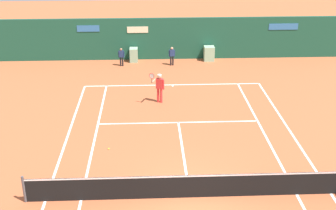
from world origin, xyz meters
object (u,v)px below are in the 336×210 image
at_px(ball_kid_right_post, 121,56).
at_px(player_on_baseline, 159,86).
at_px(tennis_ball_mid_court, 109,149).
at_px(ball_kid_centre_post, 172,55).

bearing_deg(ball_kid_right_post, player_on_baseline, 116.78).
xyz_separation_m(player_on_baseline, tennis_ball_mid_court, (-2.41, -5.24, -0.95)).
bearing_deg(player_on_baseline, ball_kid_centre_post, -76.72).
height_order(player_on_baseline, ball_kid_right_post, player_on_baseline).
bearing_deg(ball_kid_right_post, tennis_ball_mid_court, 96.38).
relative_size(player_on_baseline, ball_kid_right_post, 1.47).
bearing_deg(player_on_baseline, tennis_ball_mid_court, 87.70).
bearing_deg(tennis_ball_mid_court, ball_kid_centre_post, 73.61).
relative_size(ball_kid_right_post, ball_kid_centre_post, 0.97).
distance_m(ball_kid_right_post, ball_kid_centre_post, 3.42).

